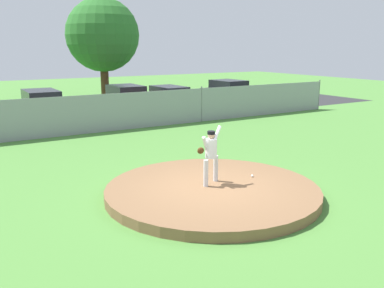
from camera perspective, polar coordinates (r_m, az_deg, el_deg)
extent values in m
plane|color=#4C8438|center=(16.59, -8.86, -0.85)|extent=(80.00, 80.00, 0.00)
cube|color=#2B2B2D|center=(24.53, -16.50, 3.26)|extent=(44.00, 7.00, 0.01)
cylinder|color=brown|center=(11.45, 2.76, -6.40)|extent=(5.77, 5.77, 0.26)
cylinder|color=silver|center=(11.30, 1.89, -3.98)|extent=(0.13, 0.13, 0.74)
cylinder|color=silver|center=(11.75, 3.23, -3.32)|extent=(0.13, 0.13, 0.74)
cylinder|color=silver|center=(11.35, 2.61, -0.58)|extent=(0.32, 0.32, 0.52)
cylinder|color=silver|center=(11.37, 3.38, 1.32)|extent=(0.41, 0.27, 0.45)
cylinder|color=silver|center=(11.23, 1.85, -0.03)|extent=(0.29, 0.21, 0.46)
ellipsoid|color=#4C2D14|center=(11.24, 1.19, -0.90)|extent=(0.20, 0.12, 0.18)
sphere|color=tan|center=(11.27, 2.62, 1.20)|extent=(0.20, 0.20, 0.20)
cylinder|color=black|center=(11.26, 2.63, 1.55)|extent=(0.21, 0.21, 0.09)
sphere|color=white|center=(12.30, 8.19, -4.30)|extent=(0.07, 0.07, 0.07)
cube|color=gray|center=(20.11, -13.33, 3.99)|extent=(30.01, 0.03, 1.80)
cylinder|color=slate|center=(22.65, 1.29, 5.45)|extent=(0.07, 0.07, 1.90)
cylinder|color=slate|center=(28.48, 16.87, 6.45)|extent=(0.07, 0.07, 1.90)
cube|color=#232328|center=(28.98, 4.96, 6.60)|extent=(2.17, 4.22, 0.79)
cube|color=black|center=(28.91, 4.99, 8.01)|extent=(1.88, 2.37, 0.64)
cylinder|color=black|center=(29.99, 3.37, 6.08)|extent=(1.97, 0.78, 0.64)
cylinder|color=black|center=(28.08, 6.62, 5.54)|extent=(1.97, 0.78, 0.64)
cube|color=#A81919|center=(25.96, -8.94, 5.62)|extent=(1.85, 4.44, 0.67)
cube|color=black|center=(25.88, -8.99, 7.12)|extent=(1.70, 2.44, 0.70)
cylinder|color=black|center=(27.27, -10.02, 5.21)|extent=(1.90, 0.64, 0.64)
cylinder|color=black|center=(24.75, -7.68, 4.51)|extent=(1.90, 0.64, 0.64)
cube|color=tan|center=(24.12, -19.70, 4.43)|extent=(1.83, 4.80, 0.66)
cube|color=black|center=(24.04, -19.82, 6.05)|extent=(1.66, 2.65, 0.72)
cylinder|color=black|center=(25.61, -20.29, 4.10)|extent=(1.84, 0.66, 0.64)
cylinder|color=black|center=(22.73, -18.91, 3.17)|extent=(1.84, 0.66, 0.64)
cube|color=silver|center=(26.78, -3.10, 5.95)|extent=(1.85, 4.60, 0.65)
cube|color=black|center=(26.71, -3.12, 7.25)|extent=(1.66, 2.55, 0.57)
cylinder|color=black|center=(28.04, -4.53, 5.58)|extent=(1.80, 0.69, 0.64)
cylinder|color=black|center=(25.61, -1.52, 4.91)|extent=(1.80, 0.69, 0.64)
cone|color=orange|center=(23.17, -12.75, 3.63)|extent=(0.32, 0.32, 0.55)
cube|color=black|center=(23.21, -12.71, 3.00)|extent=(0.40, 0.40, 0.03)
cylinder|color=#4C331E|center=(31.88, -11.77, 8.34)|extent=(0.59, 0.59, 2.96)
sphere|color=#2B6D28|center=(31.79, -12.05, 14.31)|extent=(5.25, 5.25, 5.25)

